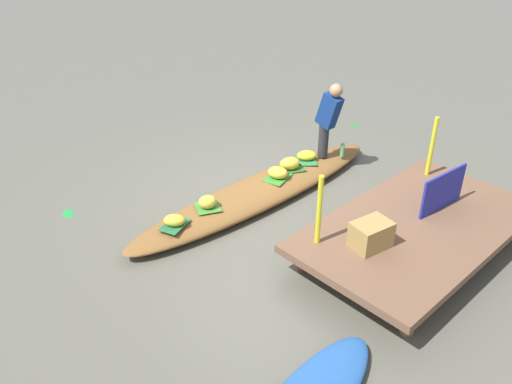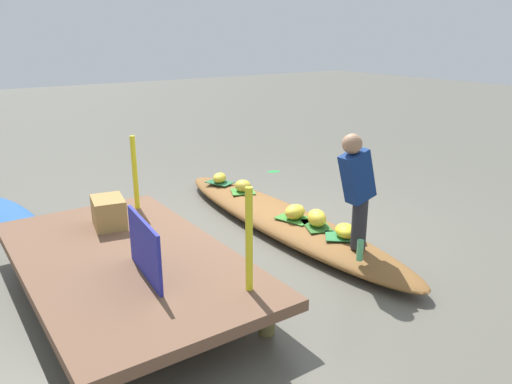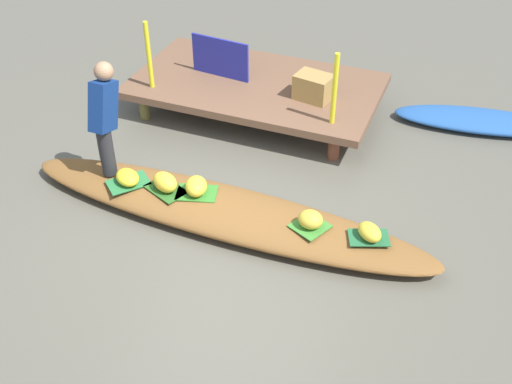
# 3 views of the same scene
# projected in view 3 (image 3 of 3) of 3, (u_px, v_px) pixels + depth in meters

# --- Properties ---
(canal_water) EXTENTS (40.00, 40.00, 0.00)m
(canal_water) POSITION_uv_depth(u_px,v_px,m) (223.00, 220.00, 6.58)
(canal_water) COLOR #5B594D
(canal_water) RESTS_ON ground
(dock_platform) EXTENTS (3.20, 1.80, 0.41)m
(dock_platform) POSITION_uv_depth(u_px,v_px,m) (256.00, 86.00, 8.18)
(dock_platform) COLOR brown
(dock_platform) RESTS_ON ground
(vendor_boat) EXTENTS (4.59, 0.91, 0.24)m
(vendor_boat) POSITION_uv_depth(u_px,v_px,m) (223.00, 211.00, 6.51)
(vendor_boat) COLOR brown
(vendor_boat) RESTS_ON ground
(moored_boat) EXTENTS (2.24, 0.95, 0.17)m
(moored_boat) POSITION_uv_depth(u_px,v_px,m) (480.00, 121.00, 8.01)
(moored_boat) COLOR #2657A2
(moored_boat) RESTS_ON ground
(leaf_mat_0) EXTENTS (0.45, 0.38, 0.01)m
(leaf_mat_0) POSITION_uv_depth(u_px,v_px,m) (369.00, 238.00, 6.00)
(leaf_mat_0) COLOR #24633A
(leaf_mat_0) RESTS_ON vendor_boat
(banana_bunch_0) EXTENTS (0.33, 0.33, 0.15)m
(banana_bunch_0) POSITION_uv_depth(u_px,v_px,m) (370.00, 232.00, 5.95)
(banana_bunch_0) COLOR gold
(banana_bunch_0) RESTS_ON vendor_boat
(leaf_mat_1) EXTENTS (0.43, 0.43, 0.01)m
(leaf_mat_1) POSITION_uv_depth(u_px,v_px,m) (310.00, 226.00, 6.13)
(leaf_mat_1) COLOR #3E8632
(leaf_mat_1) RESTS_ON vendor_boat
(banana_bunch_1) EXTENTS (0.30, 0.28, 0.17)m
(banana_bunch_1) POSITION_uv_depth(u_px,v_px,m) (310.00, 219.00, 6.08)
(banana_bunch_1) COLOR gold
(banana_bunch_1) RESTS_ON vendor_boat
(leaf_mat_2) EXTENTS (0.49, 0.40, 0.01)m
(leaf_mat_2) POSITION_uv_depth(u_px,v_px,m) (197.00, 193.00, 6.55)
(leaf_mat_2) COLOR #367F2B
(leaf_mat_2) RESTS_ON vendor_boat
(banana_bunch_2) EXTENTS (0.33, 0.37, 0.18)m
(banana_bunch_2) POSITION_uv_depth(u_px,v_px,m) (196.00, 186.00, 6.50)
(banana_bunch_2) COLOR gold
(banana_bunch_2) RESTS_ON vendor_boat
(leaf_mat_3) EXTENTS (0.52, 0.43, 0.01)m
(leaf_mat_3) POSITION_uv_depth(u_px,v_px,m) (166.00, 189.00, 6.60)
(leaf_mat_3) COLOR #2D6325
(leaf_mat_3) RESTS_ON vendor_boat
(banana_bunch_3) EXTENTS (0.38, 0.34, 0.19)m
(banana_bunch_3) POSITION_uv_depth(u_px,v_px,m) (165.00, 182.00, 6.54)
(banana_bunch_3) COLOR yellow
(banana_bunch_3) RESTS_ON vendor_boat
(leaf_mat_4) EXTENTS (0.51, 0.52, 0.01)m
(leaf_mat_4) POSITION_uv_depth(u_px,v_px,m) (128.00, 183.00, 6.70)
(leaf_mat_4) COLOR #2B753F
(leaf_mat_4) RESTS_ON vendor_boat
(banana_bunch_4) EXTENTS (0.38, 0.36, 0.14)m
(banana_bunch_4) POSITION_uv_depth(u_px,v_px,m) (127.00, 177.00, 6.65)
(banana_bunch_4) COLOR yellow
(banana_bunch_4) RESTS_ON vendor_boat
(vendor_person) EXTENTS (0.20, 0.42, 1.25)m
(vendor_person) POSITION_uv_depth(u_px,v_px,m) (104.00, 114.00, 6.47)
(vendor_person) COLOR #28282D
(vendor_person) RESTS_ON vendor_boat
(water_bottle) EXTENTS (0.07, 0.07, 0.22)m
(water_bottle) POSITION_uv_depth(u_px,v_px,m) (101.00, 150.00, 7.00)
(water_bottle) COLOR #53B171
(water_bottle) RESTS_ON vendor_boat
(market_banner) EXTENTS (0.82, 0.11, 0.52)m
(market_banner) POSITION_uv_depth(u_px,v_px,m) (220.00, 58.00, 8.13)
(market_banner) COLOR #242998
(market_banner) RESTS_ON dock_platform
(railing_post_west) EXTENTS (0.06, 0.06, 0.88)m
(railing_post_west) POSITION_uv_depth(u_px,v_px,m) (149.00, 55.00, 7.78)
(railing_post_west) COLOR yellow
(railing_post_west) RESTS_ON dock_platform
(railing_post_east) EXTENTS (0.06, 0.06, 0.88)m
(railing_post_east) POSITION_uv_depth(u_px,v_px,m) (335.00, 89.00, 7.08)
(railing_post_east) COLOR yellow
(railing_post_east) RESTS_ON dock_platform
(produce_crate) EXTENTS (0.49, 0.39, 0.32)m
(produce_crate) POSITION_uv_depth(u_px,v_px,m) (313.00, 87.00, 7.71)
(produce_crate) COLOR #A28046
(produce_crate) RESTS_ON dock_platform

